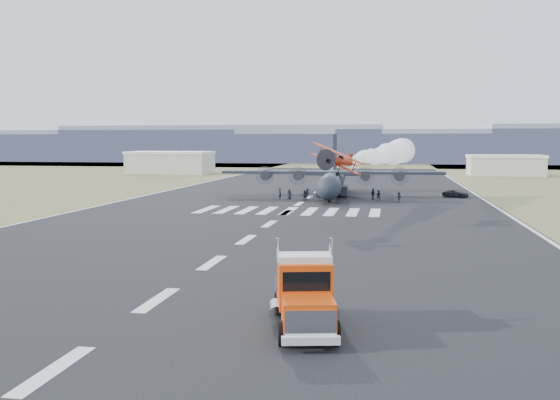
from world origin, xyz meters
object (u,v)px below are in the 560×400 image
(transport_aircraft, at_px, (332,180))
(crew_c, at_px, (399,197))
(aerobatic_biplane, at_px, (338,160))
(crew_d, at_px, (373,194))
(crew_h, at_px, (308,194))
(semi_truck, at_px, (304,292))
(hangar_left, at_px, (171,162))
(crew_e, at_px, (289,194))
(crew_a, at_px, (305,195))
(crew_b, at_px, (378,195))
(crew_g, at_px, (280,194))
(hangar_right, at_px, (505,165))
(support_vehicle, at_px, (456,194))
(crew_f, at_px, (305,196))

(transport_aircraft, bearing_deg, crew_c, -43.82)
(crew_c, bearing_deg, aerobatic_biplane, 41.16)
(crew_d, relative_size, crew_h, 1.01)
(semi_truck, bearing_deg, hangar_left, 100.19)
(aerobatic_biplane, xyz_separation_m, transport_aircraft, (-4.15, 38.42, -4.66))
(crew_c, xyz_separation_m, crew_e, (-18.09, 2.59, -0.03))
(crew_a, bearing_deg, semi_truck, -154.60)
(crew_b, distance_m, crew_d, 1.52)
(crew_a, bearing_deg, crew_g, 91.40)
(hangar_right, bearing_deg, crew_d, -113.49)
(crew_e, relative_size, crew_h, 0.90)
(crew_c, xyz_separation_m, crew_g, (-19.72, 2.76, 0.05))
(crew_g, height_order, crew_h, crew_h)
(crew_c, height_order, crew_h, crew_h)
(support_vehicle, xyz_separation_m, crew_a, (-25.21, -9.95, 0.22))
(crew_b, xyz_separation_m, crew_d, (-0.95, 1.18, 0.11))
(hangar_left, height_order, crew_c, hangar_left)
(crew_e, bearing_deg, semi_truck, 95.45)
(transport_aircraft, bearing_deg, support_vehicle, 0.91)
(aerobatic_biplane, bearing_deg, crew_g, 123.65)
(aerobatic_biplane, relative_size, crew_h, 3.46)
(transport_aircraft, distance_m, crew_a, 9.55)
(aerobatic_biplane, distance_m, crew_d, 34.13)
(support_vehicle, bearing_deg, transport_aircraft, 122.12)
(semi_truck, relative_size, crew_f, 5.38)
(transport_aircraft, height_order, crew_f, transport_aircraft)
(crew_b, distance_m, crew_c, 4.98)
(crew_b, relative_size, crew_e, 0.98)
(crew_f, distance_m, crew_h, 2.21)
(semi_truck, distance_m, crew_d, 73.87)
(crew_c, xyz_separation_m, crew_h, (-15.03, 3.04, 0.06))
(hangar_right, xyz_separation_m, transport_aircraft, (-42.18, -75.16, -0.14))
(hangar_right, distance_m, transport_aircraft, 86.19)
(support_vehicle, bearing_deg, crew_c, 167.40)
(transport_aircraft, height_order, crew_c, transport_aircraft)
(aerobatic_biplane, relative_size, crew_c, 3.70)
(crew_e, bearing_deg, crew_a, 153.77)
(crew_g, bearing_deg, crew_d, -124.01)
(crew_b, distance_m, crew_g, 16.48)
(hangar_right, relative_size, transport_aircraft, 0.53)
(crew_b, relative_size, crew_h, 0.89)
(transport_aircraft, bearing_deg, crew_d, -37.63)
(crew_a, relative_size, crew_g, 0.92)
(crew_a, height_order, crew_g, crew_g)
(transport_aircraft, bearing_deg, crew_b, -40.01)
(aerobatic_biplane, distance_m, crew_a, 31.62)
(hangar_right, distance_m, crew_f, 96.04)
(hangar_right, height_order, crew_a, hangar_right)
(hangar_left, relative_size, semi_truck, 2.74)
(support_vehicle, height_order, crew_g, crew_g)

